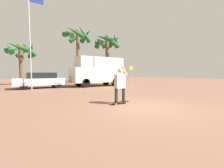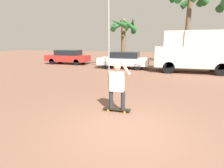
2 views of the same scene
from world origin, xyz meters
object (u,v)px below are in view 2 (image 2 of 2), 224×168
Objects in this scene: flagpole at (110,11)px; parked_car_white at (124,60)px; parked_car_red at (68,57)px; palm_tree_center_background at (189,1)px; camper_van at (195,50)px; skateboard at (117,109)px; palm_tree_far_left at (124,27)px; person_skateboarder at (117,83)px.

parked_car_white is at bearing 63.62° from flagpole.
palm_tree_center_background is (12.03, 3.79, 5.64)m from parked_car_red.
parked_car_white is (-5.64, 0.75, -0.92)m from camper_van.
skateboard is 0.17× the size of camper_van.
flagpole is at bearing -132.51° from palm_tree_center_background.
flagpole reaches higher than camper_van.
parked_car_white is 9.55m from palm_tree_center_background.
palm_tree_far_left is at bearing 137.32° from camper_van.
palm_tree_center_background reaches higher than parked_car_red.
parked_car_red is at bearing -141.84° from palm_tree_far_left.
person_skateboarder is at bearing -79.22° from parked_car_white.
palm_tree_center_background is at bearing 76.54° from skateboard.
person_skateboarder is 10.16m from parked_car_white.
skateboard is 0.21× the size of parked_car_white.
parked_car_red is at bearing 166.56° from parked_car_white.
person_skateboarder reaches higher than parked_car_white.
palm_tree_center_background reaches higher than camper_van.
person_skateboarder reaches higher than skateboard.
camper_van reaches higher than parked_car_red.
camper_van is at bearing -7.53° from parked_car_white.
parked_car_red is 0.58× the size of palm_tree_center_background.
palm_tree_far_left reaches higher than camper_van.
parked_car_red is (-6.46, 1.54, 0.00)m from parked_car_white.
person_skateboarder is 14.24m from parked_car_red.
skateboard is 9.88m from flagpole.
palm_tree_center_background reaches higher than person_skateboarder.
palm_tree_center_background is (-0.07, 6.08, 4.72)m from camper_van.
parked_car_red is 7.52m from flagpole.
parked_car_white is 6.59m from palm_tree_far_left.
camper_van is 1.09× the size of palm_tree_far_left.
person_skateboarder is at bearing -54.04° from parked_car_red.
person_skateboarder reaches higher than parked_car_red.
person_skateboarder is 0.21× the size of palm_tree_center_background.
flagpole is (-2.70, 8.37, 3.62)m from person_skateboarder.
flagpole reaches higher than parked_car_white.
skateboard is at bearing -78.52° from palm_tree_far_left.
palm_tree_far_left is (5.19, 4.08, 3.19)m from parked_car_red.
parked_car_white is at bearing 172.47° from camper_van.
flagpole is (-6.44, -0.87, 2.90)m from camper_van.
skateboard is at bearing -72.10° from flagpole.
camper_van is 0.71× the size of palm_tree_center_background.
palm_tree_center_background is 1.54× the size of palm_tree_far_left.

